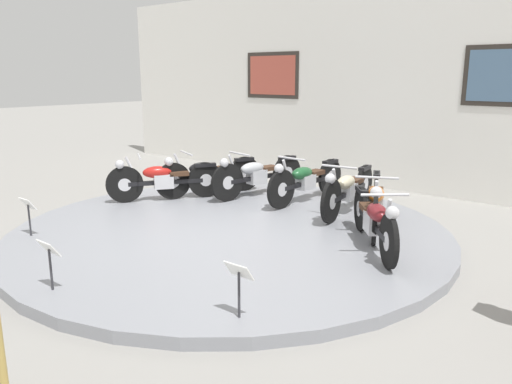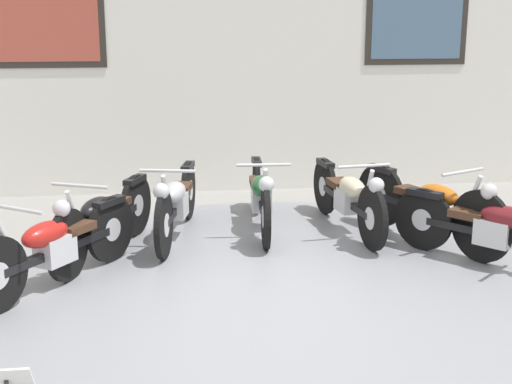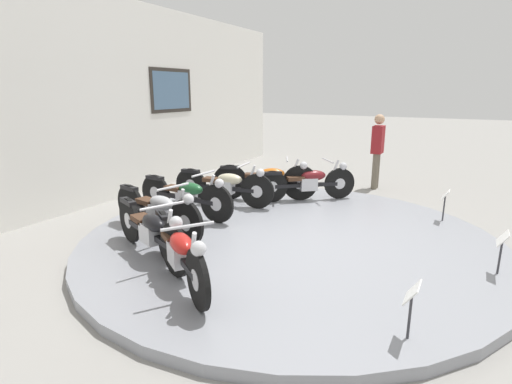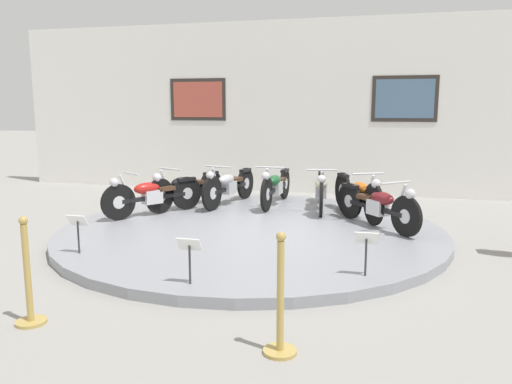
{
  "view_description": "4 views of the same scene",
  "coord_description": "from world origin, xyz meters",
  "views": [
    {
      "loc": [
        4.43,
        -4.94,
        2.2
      ],
      "look_at": [
        0.27,
        0.22,
        0.63
      ],
      "focal_mm": 35.0,
      "sensor_mm": 36.0,
      "label": 1
    },
    {
      "loc": [
        -0.97,
        -5.31,
        2.35
      ],
      "look_at": [
        -0.25,
        0.38,
        0.91
      ],
      "focal_mm": 50.0,
      "sensor_mm": 36.0,
      "label": 2
    },
    {
      "loc": [
        -5.07,
        -2.22,
        2.2
      ],
      "look_at": [
        -0.29,
        0.4,
        0.79
      ],
      "focal_mm": 28.0,
      "sensor_mm": 36.0,
      "label": 3
    },
    {
      "loc": [
        1.91,
        -7.41,
        1.99
      ],
      "look_at": [
        0.06,
        0.04,
        0.69
      ],
      "focal_mm": 35.0,
      "sensor_mm": 36.0,
      "label": 4
    }
  ],
  "objects": [
    {
      "name": "motorcycle_black",
      "position": [
        -1.58,
        1.18,
        0.51
      ],
      "size": [
        0.83,
        1.84,
        0.79
      ],
      "color": "black",
      "rests_on": "display_platform"
    },
    {
      "name": "motorcycle_silver",
      "position": [
        -0.89,
        1.69,
        0.51
      ],
      "size": [
        0.58,
        1.96,
        0.79
      ],
      "color": "black",
      "rests_on": "display_platform"
    },
    {
      "name": "motorcycle_orange",
      "position": [
        1.58,
        1.19,
        0.53
      ],
      "size": [
        0.91,
        1.86,
        0.81
      ],
      "color": "black",
      "rests_on": "display_platform"
    },
    {
      "name": "info_placard_front_centre",
      "position": [
        0.0,
        -2.64,
        0.5
      ],
      "size": [
        0.26,
        0.11,
        0.51
      ],
      "color": "#333338",
      "rests_on": "display_platform"
    },
    {
      "name": "back_wall",
      "position": [
        0.0,
        4.23,
        1.98
      ],
      "size": [
        14.0,
        0.22,
        3.96
      ],
      "color": "white",
      "rests_on": "ground_plane"
    },
    {
      "name": "info_placard_front_right",
      "position": [
        1.81,
        -1.92,
        0.5
      ],
      "size": [
        0.26,
        0.11,
        0.51
      ],
      "color": "#333338",
      "rests_on": "display_platform"
    },
    {
      "name": "visitor_standing",
      "position": [
        4.04,
        -0.33,
        0.95
      ],
      "size": [
        0.36,
        0.22,
        1.67
      ],
      "color": "#6B6051",
      "rests_on": "ground_plane"
    },
    {
      "name": "display_platform",
      "position": [
        0.0,
        0.0,
        0.06
      ],
      "size": [
        5.98,
        5.98,
        0.13
      ],
      "primitive_type": "cylinder",
      "color": "gray",
      "rests_on": "ground_plane"
    },
    {
      "name": "motorcycle_cream",
      "position": [
        0.89,
        1.69,
        0.51
      ],
      "size": [
        0.54,
        1.97,
        0.79
      ],
      "color": "black",
      "rests_on": "display_platform"
    },
    {
      "name": "motorcycle_green",
      "position": [
        -0.0,
        1.88,
        0.51
      ],
      "size": [
        0.54,
        1.98,
        0.79
      ],
      "color": "black",
      "rests_on": "display_platform"
    },
    {
      "name": "motorcycle_maroon",
      "position": [
        1.92,
        0.46,
        0.5
      ],
      "size": [
        1.3,
        1.53,
        0.78
      ],
      "color": "black",
      "rests_on": "display_platform"
    },
    {
      "name": "motorcycle_red",
      "position": [
        -1.92,
        0.46,
        0.5
      ],
      "size": [
        1.17,
        1.64,
        0.78
      ],
      "color": "black",
      "rests_on": "display_platform"
    },
    {
      "name": "info_placard_front_left",
      "position": [
        -1.81,
        -1.92,
        0.5
      ],
      "size": [
        0.26,
        0.11,
        0.51
      ],
      "color": "#333338",
      "rests_on": "display_platform"
    },
    {
      "name": "ground_plane",
      "position": [
        0.0,
        0.0,
        0.0
      ],
      "size": [
        60.0,
        60.0,
        0.0
      ],
      "primitive_type": "plane",
      "color": "gray"
    }
  ]
}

